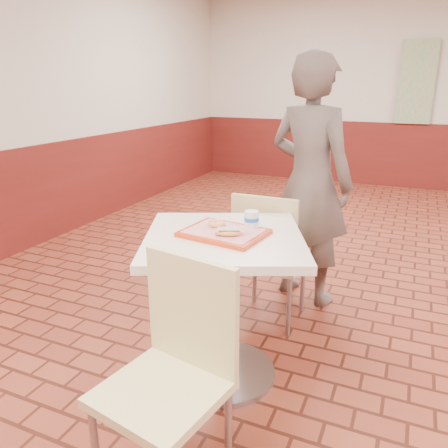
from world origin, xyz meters
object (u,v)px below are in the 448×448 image
at_px(main_table, 224,284).
at_px(paper_cup, 252,220).
at_px(chair_main_back, 268,253).
at_px(ring_donut, 216,223).
at_px(long_john_donut, 228,232).
at_px(serving_tray, 224,233).
at_px(chair_main_front, 174,365).
at_px(customer, 310,182).

height_order(main_table, paper_cup, paper_cup).
height_order(chair_main_back, ring_donut, chair_main_back).
height_order(long_john_donut, paper_cup, paper_cup).
distance_m(serving_tray, ring_donut, 0.09).
distance_m(chair_main_back, paper_cup, 0.70).
bearing_deg(ring_donut, chair_main_back, 79.83).
bearing_deg(chair_main_back, ring_donut, 80.09).
distance_m(chair_main_front, ring_donut, 0.82).
relative_size(chair_main_back, long_john_donut, 6.73).
height_order(serving_tray, paper_cup, paper_cup).
relative_size(chair_main_front, serving_tray, 2.35).
height_order(main_table, chair_main_front, chair_main_front).
bearing_deg(ring_donut, customer, 77.43).
distance_m(customer, serving_tray, 1.17).
bearing_deg(main_table, chair_main_back, 86.44).
relative_size(chair_main_front, customer, 0.53).
distance_m(serving_tray, paper_cup, 0.16).
height_order(main_table, ring_donut, ring_donut).
relative_size(main_table, serving_tray, 2.10).
relative_size(main_table, chair_main_back, 0.91).
xyz_separation_m(chair_main_front, chair_main_back, (-0.04, 1.32, -0.01)).
distance_m(chair_main_front, chair_main_back, 1.32).
xyz_separation_m(serving_tray, paper_cup, (0.12, 0.09, 0.06)).
relative_size(chair_main_front, chair_main_back, 1.02).
xyz_separation_m(serving_tray, ring_donut, (-0.07, 0.05, 0.03)).
bearing_deg(chair_main_front, ring_donut, 111.76).
distance_m(chair_main_front, serving_tray, 0.75).
bearing_deg(chair_main_back, customer, -105.08).
bearing_deg(main_table, customer, 81.19).
height_order(customer, serving_tray, customer).
xyz_separation_m(chair_main_front, serving_tray, (-0.08, 0.67, 0.33)).
xyz_separation_m(chair_main_front, paper_cup, (0.04, 0.76, 0.39)).
relative_size(serving_tray, ring_donut, 4.50).
bearing_deg(main_table, serving_tray, 14.04).
relative_size(customer, ring_donut, 20.15).
distance_m(chair_main_back, serving_tray, 0.73).
xyz_separation_m(chair_main_front, long_john_donut, (-0.02, 0.61, 0.36)).
height_order(chair_main_front, long_john_donut, chair_main_front).
distance_m(main_table, long_john_donut, 0.33).
distance_m(chair_main_front, paper_cup, 0.85).
bearing_deg(chair_main_front, customer, 97.39).
bearing_deg(chair_main_back, serving_tray, 86.71).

